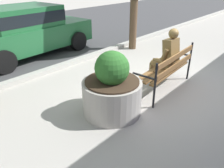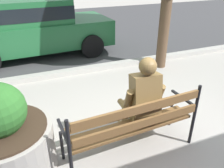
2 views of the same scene
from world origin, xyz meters
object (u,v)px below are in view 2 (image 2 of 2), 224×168
(park_bench, at_px, (133,122))
(bronze_statue_seated, at_px, (141,102))
(parked_car_green, at_px, (34,26))
(concrete_planter, at_px, (6,142))

(park_bench, distance_m, bronze_statue_seated, 0.33)
(bronze_statue_seated, bearing_deg, parked_car_green, 102.57)
(concrete_planter, bearing_deg, bronze_statue_seated, -3.35)
(park_bench, bearing_deg, concrete_planter, 168.40)
(bronze_statue_seated, xyz_separation_m, concrete_planter, (-1.74, 0.10, -0.20))
(bronze_statue_seated, xyz_separation_m, parked_car_green, (-0.98, 4.40, 0.17))
(bronze_statue_seated, distance_m, concrete_planter, 1.75)
(bronze_statue_seated, height_order, concrete_planter, bronze_statue_seated)
(park_bench, xyz_separation_m, concrete_planter, (-1.53, 0.31, -0.08))
(bronze_statue_seated, bearing_deg, concrete_planter, 176.65)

